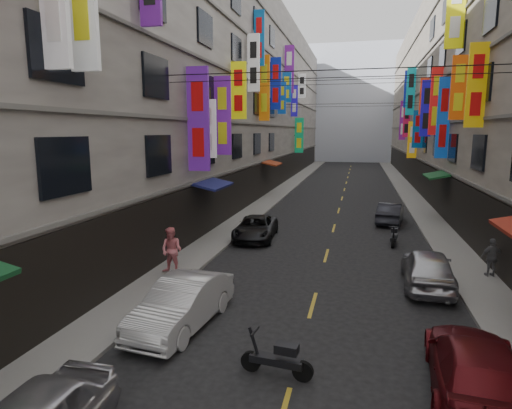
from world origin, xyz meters
The scene contains 18 objects.
sidewalk_left centered at (-6.00, 42.00, 0.06)m, with size 2.00×90.00×0.12m, color slate.
sidewalk_right centered at (6.00, 42.00, 0.06)m, with size 2.00×90.00×0.12m, color slate.
building_row_left centered at (-11.99, 42.00, 9.49)m, with size 10.14×90.00×19.00m.
building_row_right centered at (11.99, 42.00, 9.49)m, with size 10.14×90.00×19.00m.
haze_block centered at (0.00, 92.00, 11.00)m, with size 18.00×8.00×22.00m, color silver.
shop_signage centered at (-0.21, 34.51, 9.15)m, with size 14.00×55.00×11.86m.
street_awnings centered at (-1.26, 26.00, 3.00)m, with size 13.99×35.20×0.41m.
overhead_cables centered at (0.00, 30.00, 8.80)m, with size 14.00×38.04×1.24m.
lane_markings centered at (0.00, 39.00, 0.00)m, with size 0.12×80.20×0.01m.
scooter_crossing centered at (-0.37, 13.51, 0.44)m, with size 1.80×0.54×1.14m.
scooter_far_right centered at (3.25, 26.80, 0.44)m, with size 0.57×1.80×1.14m.
car_left_mid centered at (-3.64, 15.46, 0.73)m, with size 1.54×4.42×1.46m, color silver.
car_left_far centered at (-4.00, 26.32, 0.61)m, with size 2.04×4.42×1.23m, color black.
car_right_near centered at (4.00, 13.69, 0.69)m, with size 1.94×4.76×1.38m, color #5C0F14.
car_right_mid centered at (4.00, 20.72, 0.74)m, with size 1.75×4.34×1.48m, color #B2B1B6.
car_right_far centered at (3.40, 32.24, 0.67)m, with size 1.41×4.05×1.33m, color #25262C.
pedestrian_lfar centered at (-5.87, 19.63, 1.07)m, with size 0.92×0.63×1.89m, color #E67A82.
pedestrian_rfar centered at (6.60, 22.26, 0.89)m, with size 0.90×0.51×1.53m, color slate.
Camera 1 is at (1.34, 4.23, 5.80)m, focal length 30.00 mm.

